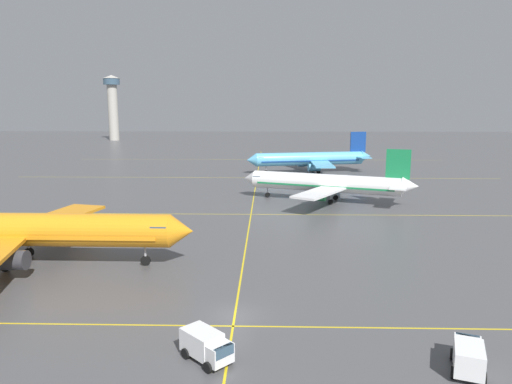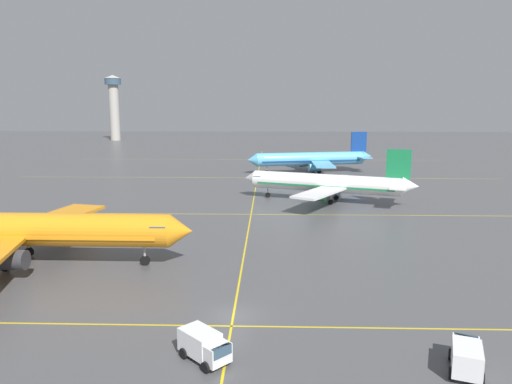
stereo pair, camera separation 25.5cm
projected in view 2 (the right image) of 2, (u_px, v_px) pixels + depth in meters
ground_plane at (233, 316)px, 41.59m from camera, size 600.00×600.00×0.00m
airliner_front_gate at (27, 230)px, 54.61m from camera, size 37.86×32.78×11.81m
airliner_second_row at (327, 183)px, 90.21m from camera, size 32.71×28.01×10.48m
airliner_third_row at (312, 159)px, 129.87m from camera, size 35.21×29.91×11.03m
taxiway_markings at (255, 192)px, 100.76m from camera, size 123.18×182.36×0.01m
service_truck_red_van at (205, 345)px, 34.10m from camera, size 4.22×4.20×2.10m
service_truck_catering at (467, 356)px, 32.65m from camera, size 3.20×4.48×2.10m
control_tower at (114, 102)px, 248.91m from camera, size 8.82×8.82×33.84m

